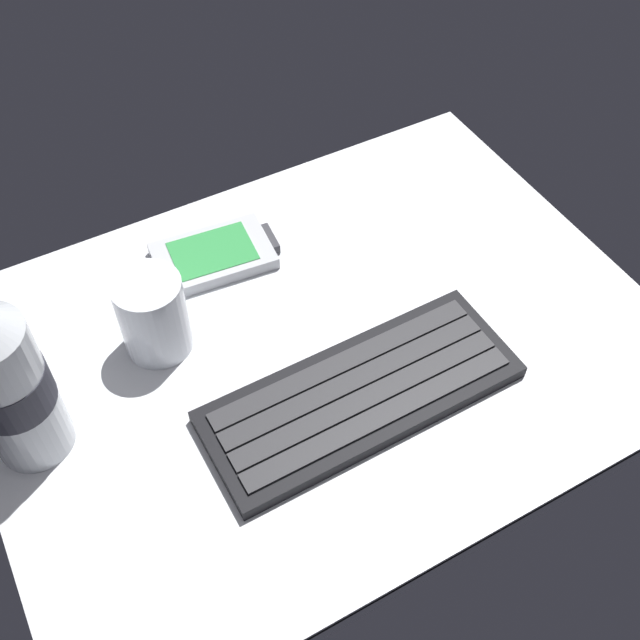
{
  "coord_description": "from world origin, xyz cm",
  "views": [
    {
      "loc": [
        -21.96,
        -39.89,
        58.86
      ],
      "look_at": [
        0.0,
        0.0,
        3.0
      ],
      "focal_mm": 43.32,
      "sensor_mm": 36.0,
      "label": 1
    }
  ],
  "objects_px": {
    "juice_cup": "(154,318)",
    "water_bottle": "(5,381)",
    "handheld_device": "(215,255)",
    "keyboard": "(365,391)"
  },
  "relations": [
    {
      "from": "handheld_device",
      "to": "keyboard",
      "type": "bearing_deg",
      "value": -77.39
    },
    {
      "from": "keyboard",
      "to": "juice_cup",
      "type": "relative_size",
      "value": 3.43
    },
    {
      "from": "keyboard",
      "to": "juice_cup",
      "type": "height_order",
      "value": "juice_cup"
    },
    {
      "from": "juice_cup",
      "to": "water_bottle",
      "type": "relative_size",
      "value": 0.41
    },
    {
      "from": "handheld_device",
      "to": "water_bottle",
      "type": "relative_size",
      "value": 0.64
    },
    {
      "from": "water_bottle",
      "to": "keyboard",
      "type": "bearing_deg",
      "value": -19.77
    },
    {
      "from": "keyboard",
      "to": "handheld_device",
      "type": "relative_size",
      "value": 2.19
    },
    {
      "from": "handheld_device",
      "to": "juice_cup",
      "type": "relative_size",
      "value": 1.56
    },
    {
      "from": "juice_cup",
      "to": "water_bottle",
      "type": "bearing_deg",
      "value": -160.01
    },
    {
      "from": "handheld_device",
      "to": "water_bottle",
      "type": "distance_m",
      "value": 0.27
    }
  ]
}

